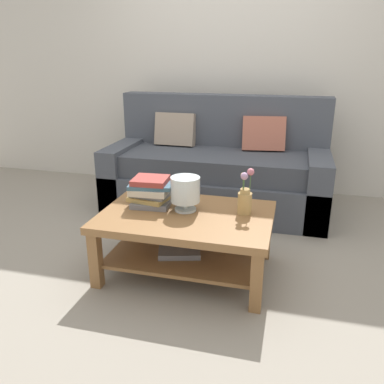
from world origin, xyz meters
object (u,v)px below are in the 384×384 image
(glass_hurricane_vase, at_px, (185,190))
(book_stack_main, at_px, (150,192))
(coffee_table, at_px, (186,229))
(flower_pitcher, at_px, (245,198))
(couch, at_px, (217,170))

(glass_hurricane_vase, bearing_deg, book_stack_main, 174.39)
(book_stack_main, xyz_separation_m, glass_hurricane_vase, (0.26, -0.03, 0.04))
(coffee_table, relative_size, book_stack_main, 3.52)
(coffee_table, relative_size, glass_hurricane_vase, 4.84)
(flower_pitcher, bearing_deg, coffee_table, -165.50)
(couch, height_order, book_stack_main, couch)
(couch, relative_size, flower_pitcher, 6.60)
(couch, distance_m, glass_hurricane_vase, 1.26)
(couch, relative_size, glass_hurricane_vase, 8.82)
(book_stack_main, bearing_deg, flower_pitcher, 1.45)
(book_stack_main, bearing_deg, glass_hurricane_vase, -5.61)
(book_stack_main, height_order, glass_hurricane_vase, glass_hurricane_vase)
(coffee_table, distance_m, glass_hurricane_vase, 0.27)
(flower_pitcher, bearing_deg, couch, 109.19)
(couch, distance_m, coffee_table, 1.30)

